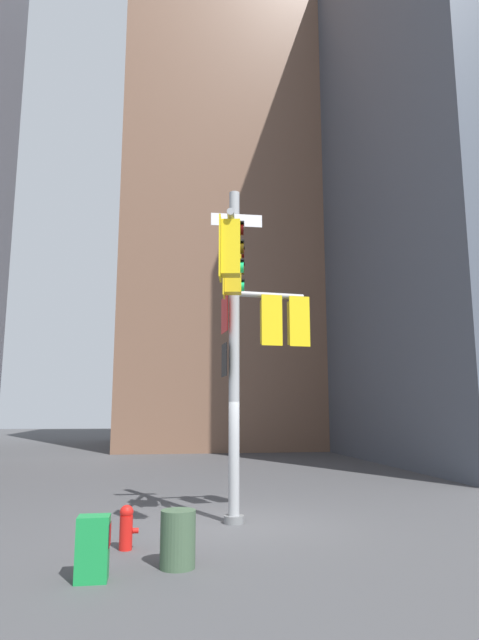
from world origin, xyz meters
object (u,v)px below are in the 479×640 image
signal_pole_assembly (248,318)px  trash_bin (178,539)px  newspaper_box (93,548)px  fire_hydrant (126,526)px

signal_pole_assembly → trash_bin: (-1.52, -2.56, -3.85)m
signal_pole_assembly → newspaper_box: (-2.71, -3.01, -3.83)m
newspaper_box → trash_bin: newspaper_box is taller
fire_hydrant → signal_pole_assembly: bearing=30.5°
signal_pole_assembly → fire_hydrant: bearing=-149.5°
newspaper_box → trash_bin: size_ratio=1.04×
fire_hydrant → newspaper_box: 1.68m
signal_pole_assembly → fire_hydrant: signal_pole_assembly is taller
newspaper_box → trash_bin: bearing=20.7°
signal_pole_assembly → fire_hydrant: size_ratio=9.97×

